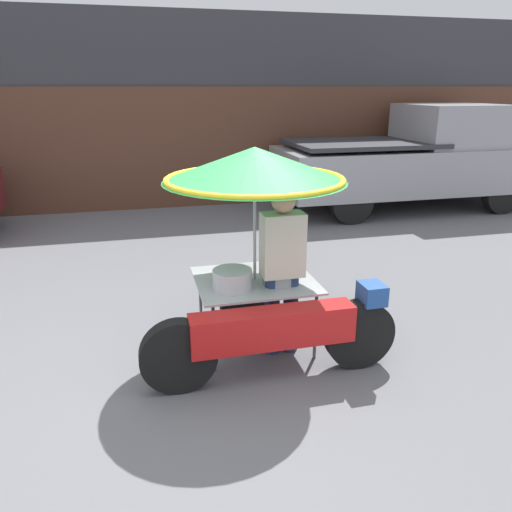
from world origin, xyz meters
name	(u,v)px	position (x,y,z in m)	size (l,w,h in m)	color
ground_plane	(217,383)	(0.00, 0.00, 0.00)	(36.00, 36.00, 0.00)	slate
shopfront_building	(154,111)	(0.00, 7.72, 1.89)	(28.00, 2.06, 3.80)	#38383D
vendor_motorcycle_cart	(258,207)	(0.49, 0.50, 1.39)	(2.23, 1.64, 1.91)	black
vendor_person	(282,265)	(0.69, 0.40, 0.87)	(0.38, 0.22, 1.56)	navy
pickup_truck	(416,160)	(5.04, 5.41, 1.00)	(5.37, 1.94, 2.07)	black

